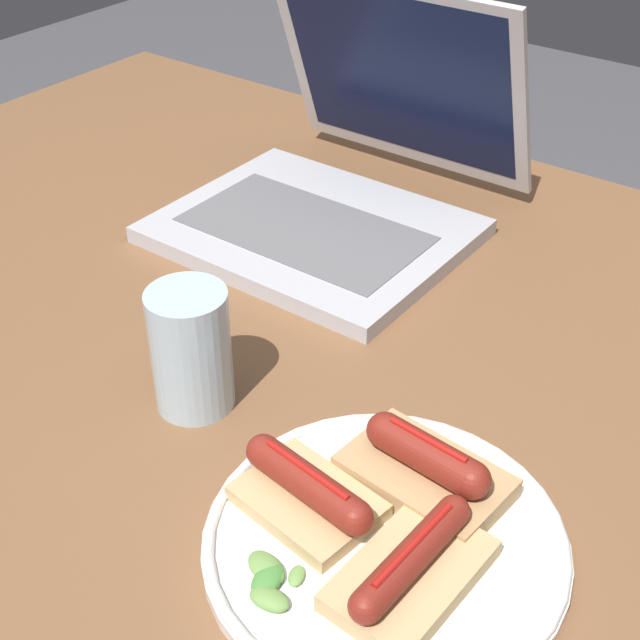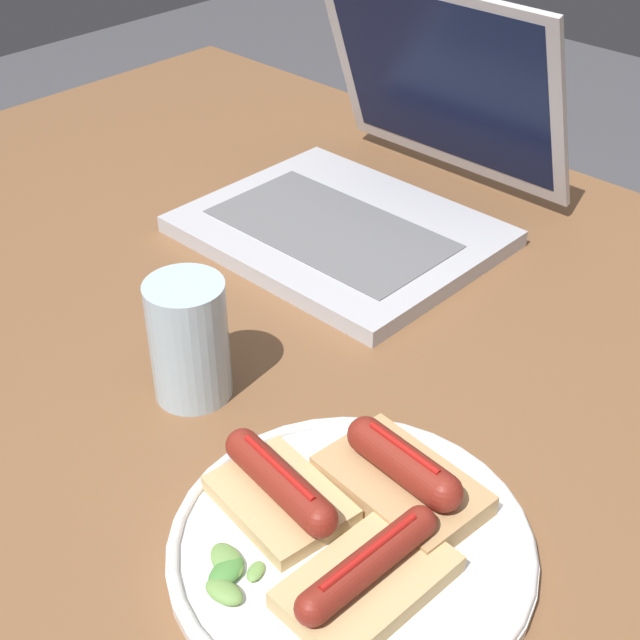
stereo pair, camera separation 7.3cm
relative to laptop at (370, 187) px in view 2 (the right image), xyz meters
name	(u,v)px [view 2 (the right image)]	position (x,y,z in m)	size (l,w,h in m)	color
desk	(358,410)	(0.14, -0.17, -0.12)	(1.45, 0.90, 0.74)	brown
laptop	(370,187)	(0.00, 0.00, 0.00)	(0.31, 0.33, 0.24)	#B7B7BC
plate	(351,545)	(0.29, -0.36, -0.04)	(0.25, 0.25, 0.02)	white
sausage_toast_left	(368,575)	(0.33, -0.38, -0.02)	(0.07, 0.12, 0.04)	tan
sausage_toast_middle	(402,476)	(0.29, -0.30, -0.02)	(0.12, 0.08, 0.05)	tan
sausage_toast_right	(280,489)	(0.24, -0.37, -0.02)	(0.11, 0.08, 0.04)	tan
salad_pile	(228,573)	(0.26, -0.43, -0.03)	(0.05, 0.05, 0.01)	#709E4C
drinking_glass	(189,340)	(0.08, -0.32, 0.01)	(0.07, 0.07, 0.11)	silver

